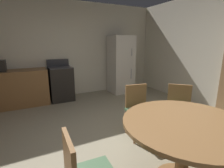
{
  "coord_description": "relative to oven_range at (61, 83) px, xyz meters",
  "views": [
    {
      "loc": [
        -1.08,
        -1.96,
        1.57
      ],
      "look_at": [
        0.31,
        0.78,
        0.82
      ],
      "focal_mm": 27.52,
      "sensor_mm": 36.0,
      "label": 1
    }
  ],
  "objects": [
    {
      "name": "dining_table",
      "position": [
        0.62,
        -3.6,
        0.14
      ],
      "size": [
        1.33,
        1.33,
        0.76
      ],
      "color": "olive",
      "rests_on": "ground"
    },
    {
      "name": "refrigerator",
      "position": [
        1.85,
        -0.05,
        0.41
      ],
      "size": [
        0.68,
        0.68,
        1.76
      ],
      "color": "silver",
      "rests_on": "ground"
    },
    {
      "name": "ground_plane",
      "position": [
        0.26,
        -2.76,
        -0.47
      ],
      "size": [
        14.0,
        14.0,
        0.0
      ],
      "primitive_type": "plane",
      "color": "gray"
    },
    {
      "name": "chair_north",
      "position": [
        0.8,
        -2.51,
        0.03
      ],
      "size": [
        0.46,
        0.46,
        0.87
      ],
      "rotation": [
        0.0,
        0.0,
        4.55
      ],
      "color": "olive",
      "rests_on": "ground"
    },
    {
      "name": "kitchen_counter",
      "position": [
        -1.37,
        -0.0,
        -0.02
      ],
      "size": [
        2.05,
        0.6,
        0.9
      ],
      "primitive_type": "cube",
      "color": "olive",
      "rests_on": "ground"
    },
    {
      "name": "chair_northeast",
      "position": [
        1.4,
        -2.82,
        0.03
      ],
      "size": [
        0.57,
        0.57,
        0.87
      ],
      "rotation": [
        0.0,
        0.0,
        3.93
      ],
      "color": "olive",
      "rests_on": "ground"
    },
    {
      "name": "oven_range",
      "position": [
        0.0,
        0.0,
        0.0
      ],
      "size": [
        0.6,
        0.6,
        1.1
      ],
      "color": "black",
      "rests_on": "ground"
    },
    {
      "name": "wall_back",
      "position": [
        0.26,
        0.4,
        0.88
      ],
      "size": [
        5.91,
        0.12,
        2.7
      ],
      "primitive_type": "cube",
      "color": "silver",
      "rests_on": "ground"
    }
  ]
}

